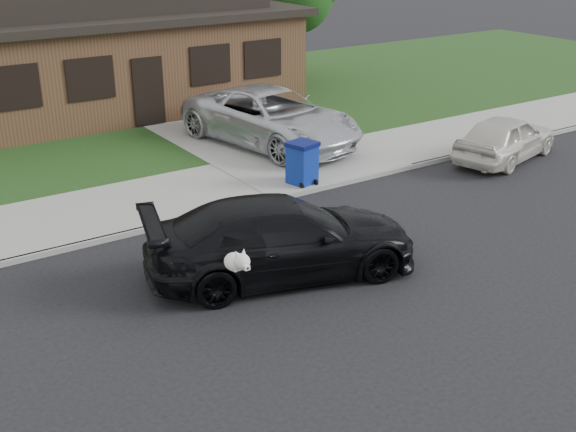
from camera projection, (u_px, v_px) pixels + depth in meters
ground at (195, 308)px, 12.45m from camera, size 120.00×120.00×0.00m
sidewalk at (94, 213)px, 16.27m from camera, size 60.00×3.00×0.12m
curb at (119, 236)px, 15.12m from camera, size 60.00×0.12×0.12m
lawn at (5, 132)px, 22.43m from camera, size 60.00×13.00×0.13m
driveway at (221, 125)px, 23.19m from camera, size 4.50×13.00×0.14m
sedan at (282, 238)px, 13.35m from camera, size 5.47×3.40×1.48m
minivan at (271, 117)px, 20.70m from camera, size 3.66×6.11×1.59m
white_compact at (506, 138)px, 19.82m from camera, size 4.01×2.39×1.28m
recycling_bin at (302, 163)px, 17.72m from camera, size 0.79×0.79×1.07m
house at (100, 45)px, 25.22m from camera, size 12.60×8.60×4.65m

